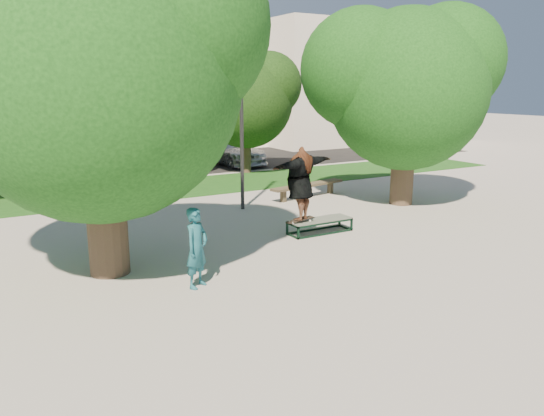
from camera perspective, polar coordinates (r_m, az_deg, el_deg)
ground at (r=12.63m, az=3.06°, el=-5.07°), size 120.00×120.00×0.00m
grass_strip at (r=21.33m, az=-8.64°, el=2.32°), size 30.00×4.00×0.02m
asphalt_strip at (r=27.15m, az=-15.67°, el=4.25°), size 40.00×8.00×0.01m
tree_left at (r=11.39m, az=-19.06°, el=14.88°), size 6.96×5.95×7.12m
tree_right at (r=18.12m, az=13.98°, el=13.21°), size 6.24×5.33×6.51m
bg_tree_mid at (r=22.80m, az=-16.42°, el=12.76°), size 5.76×4.92×6.24m
bg_tree_right at (r=24.26m, az=-3.04°, el=12.00°), size 5.04×4.31×5.43m
lamppost at (r=16.86m, az=-3.30°, el=10.40°), size 0.25×0.15×6.11m
office_building at (r=42.48m, az=-24.83°, el=17.40°), size 30.00×14.12×16.00m
side_building at (r=40.38m, az=7.73°, el=13.02°), size 15.00×10.00×8.00m
grind_box at (r=14.51m, az=5.16°, el=-1.92°), size 1.80×0.60×0.38m
skater_rig at (r=13.88m, az=3.06°, el=2.65°), size 2.47×1.44×2.02m
bystander at (r=10.54m, az=-8.09°, el=-4.26°), size 0.71×0.65×1.62m
bench at (r=19.02m, az=3.87°, el=2.38°), size 3.24×1.03×0.49m
car_silver_a at (r=25.52m, az=-22.86°, el=4.67°), size 2.24×4.11×1.33m
car_dark at (r=26.38m, az=-26.40°, el=4.77°), size 1.87×4.63×1.50m
car_grey at (r=28.23m, az=-11.08°, el=6.38°), size 3.21×5.80×1.54m
car_silver_b at (r=27.43m, az=-4.63°, el=6.26°), size 2.54×5.08×1.42m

